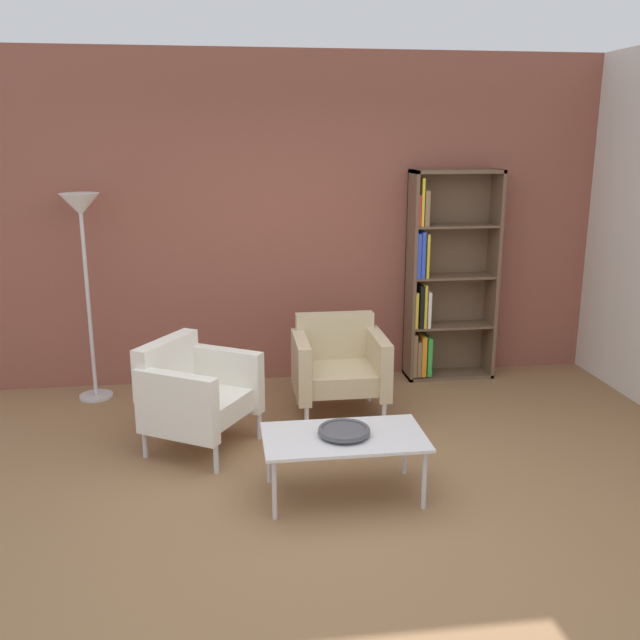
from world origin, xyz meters
name	(u,v)px	position (x,y,z in m)	size (l,w,h in m)	color
ground_plane	(334,505)	(0.00, 0.00, 0.00)	(8.32, 8.32, 0.00)	olive
brick_back_panel	(291,221)	(0.00, 2.46, 1.45)	(6.40, 0.12, 2.90)	brown
bookshelf_tall	(442,281)	(1.35, 2.25, 0.91)	(0.80, 0.30, 1.90)	brown
coffee_table_low	(344,440)	(0.08, 0.12, 0.37)	(1.00, 0.56, 0.40)	silver
decorative_bowl	(344,430)	(0.08, 0.12, 0.43)	(0.32, 0.32, 0.05)	#4C4C51
armchair_corner_red	(339,364)	(0.27, 1.47, 0.41)	(0.72, 0.66, 0.78)	#C6B289
armchair_by_bookshelf	(194,392)	(-0.86, 0.97, 0.41)	(0.92, 0.94, 0.78)	white
floor_lamp_torchiere	(82,230)	(-1.74, 2.10, 1.45)	(0.32, 0.32, 1.74)	silver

